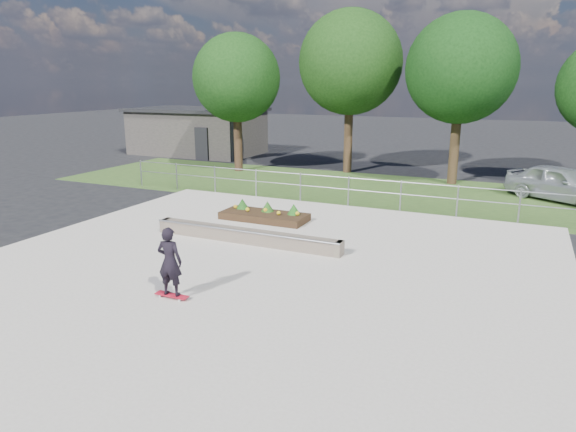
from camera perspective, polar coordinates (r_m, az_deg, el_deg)
The scene contains 12 objects.
ground at distance 13.26m, azimuth -3.50°, elevation -6.01°, with size 120.00×120.00×0.00m, color black.
grass_verge at distance 23.17m, azimuth 9.37°, elevation 2.86°, with size 30.00×8.00×0.02m, color #2E4A1D.
concrete_slab at distance 13.25m, azimuth -3.51°, elevation -5.89°, with size 15.00×15.00×0.06m, color #AEA79B.
fence at distance 19.73m, azimuth 6.74°, elevation 3.15°, with size 20.06×0.06×1.20m.
building at distance 35.24m, azimuth -10.02°, elevation 9.31°, with size 8.40×5.40×3.00m.
tree_far_left at distance 27.66m, azimuth -5.74°, elevation 14.98°, with size 4.55×4.55×7.15m.
tree_mid_left at distance 27.26m, azimuth 6.94°, elevation 16.53°, with size 5.25×5.25×8.25m.
tree_mid_right at distance 25.10m, azimuth 18.65°, elevation 15.21°, with size 4.90×4.90×7.70m.
grind_ledge at distance 15.23m, azimuth -4.71°, elevation -2.22°, with size 6.00×0.44×0.43m.
planter_bed at distance 17.73m, azimuth -2.59°, elevation 0.18°, with size 3.00×1.20×0.61m.
skateboarder at distance 11.43m, azimuth -13.01°, elevation -5.00°, with size 0.80×0.45×1.63m.
parked_car at distance 23.37m, azimuth 28.07°, elevation 3.21°, with size 1.72×4.26×1.45m, color #B6BBC0.
Camera 1 is at (5.88, -10.92, 4.68)m, focal length 32.00 mm.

